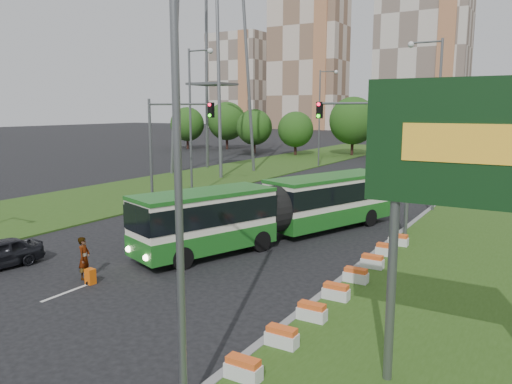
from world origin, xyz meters
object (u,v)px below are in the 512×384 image
Objects in this scene: billboard at (497,159)px; traffic_mast_median at (381,143)px; traffic_mast_left at (167,136)px; car_left_far at (219,199)px; articulated_bus at (276,208)px; shopping_trolley at (90,276)px; pedestrian at (84,258)px.

billboard and traffic_mast_median have the same top height.
billboard is 1.00× the size of traffic_mast_left.
billboard is at bearing -45.18° from car_left_far.
articulated_bus is 11.11m from shopping_trolley.
car_left_far is (-12.50, 1.56, -4.71)m from traffic_mast_median.
traffic_mast_left is at bearing -139.90° from car_left_far.
shopping_trolley is (4.76, -16.30, -0.31)m from car_left_far.
billboard is at bearing -119.41° from pedestrian.
articulated_bus is at bearing -16.75° from traffic_mast_left.
shopping_trolley is at bearing -61.61° from traffic_mast_left.
traffic_mast_left is at bearing -176.23° from traffic_mast_median.
articulated_bus is at bearing -44.21° from pedestrian.
shopping_trolley is (-7.73, -14.74, -5.03)m from traffic_mast_median.
car_left_far is 16.47m from pedestrian.
billboard is 12.20× the size of shopping_trolley.
car_left_far is (2.66, 2.56, -4.71)m from traffic_mast_left.
billboard reaches higher than shopping_trolley.
shopping_trolley is at bearing -86.43° from articulated_bus.
traffic_mast_left is 16.40m from shopping_trolley.
articulated_bus is at bearing -137.92° from traffic_mast_median.
traffic_mast_left is (-15.16, -1.00, 0.00)m from traffic_mast_median.
billboard reaches higher than articulated_bus.
car_left_far is (-7.88, 5.73, -1.10)m from articulated_bus.
billboard is 4.31× the size of pedestrian.
billboard is 2.07× the size of car_left_far.
car_left_far is 5.91× the size of shopping_trolley.
articulated_bus is 10.95m from pedestrian.
billboard is 16.34m from shopping_trolley.
billboard and traffic_mast_left have the same top height.
billboard is 0.46× the size of articulated_bus.
articulated_bus is (10.54, -3.17, -3.61)m from traffic_mast_left.
traffic_mast_left is at bearing 2.91° from pedestrian.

